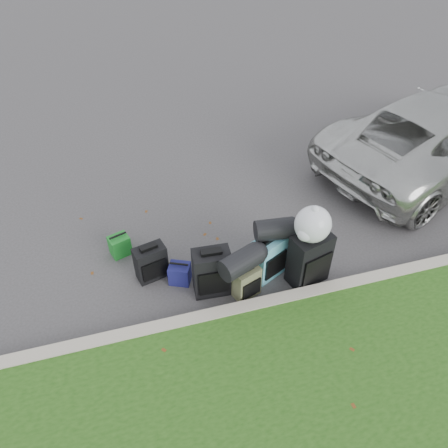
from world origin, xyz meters
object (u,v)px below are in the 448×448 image
object	(u,v)px
suitcase_teal	(268,257)
tote_navy	(180,274)
suitcase_olive	(246,282)
tote_green	(120,245)
suitcase_large_black_right	(309,259)
suitcase_large_black_left	(212,272)
suv	(440,134)
suitcase_small_black	(151,263)

from	to	relation	value
suitcase_teal	tote_navy	xyz separation A→B (m)	(-1.24, 0.20, -0.18)
suitcase_olive	tote_green	size ratio (longest dim) A/B	1.50
suitcase_large_black_right	suitcase_teal	bearing A→B (deg)	139.47
tote_green	tote_navy	size ratio (longest dim) A/B	1.05
suitcase_large_black_left	suitcase_olive	world-z (taller)	suitcase_large_black_left
suitcase_large_black_right	suv	bearing A→B (deg)	15.82
suitcase_large_black_right	tote_green	xyz separation A→B (m)	(-2.50, 1.25, -0.25)
suitcase_large_black_left	tote_green	xyz separation A→B (m)	(-1.15, 1.08, -0.20)
tote_navy	tote_green	bearing A→B (deg)	157.69
suv	suitcase_teal	world-z (taller)	suv
tote_green	suitcase_teal	bearing A→B (deg)	-44.65
suitcase_small_black	suitcase_olive	bearing A→B (deg)	-43.94
suv	tote_green	size ratio (longest dim) A/B	14.98
suv	suitcase_small_black	xyz separation A→B (m)	(-5.60, -1.39, -0.41)
suitcase_large_black_left	tote_navy	distance (m)	0.53
suitcase_teal	suv	bearing A→B (deg)	-0.80
suitcase_olive	suitcase_teal	size ratio (longest dim) A/B	0.73
tote_green	tote_navy	world-z (taller)	tote_green
suitcase_small_black	suitcase_large_black_right	bearing A→B (deg)	-31.29
suitcase_large_black_left	suitcase_large_black_right	world-z (taller)	suitcase_large_black_right
suv	suitcase_large_black_left	distance (m)	5.20
suitcase_teal	tote_navy	bearing A→B (deg)	145.54
suitcase_small_black	tote_navy	distance (m)	0.44
suitcase_small_black	suitcase_teal	size ratio (longest dim) A/B	0.82
suitcase_small_black	tote_navy	world-z (taller)	suitcase_small_black
suitcase_large_black_left	suitcase_olive	bearing A→B (deg)	-20.80
suitcase_small_black	suitcase_teal	bearing A→B (deg)	-28.38
suv	suitcase_teal	bearing A→B (deg)	96.16
suv	suitcase_olive	world-z (taller)	suv
suitcase_large_black_left	suitcase_large_black_right	size ratio (longest dim) A/B	0.89
suitcase_small_black	suitcase_teal	xyz separation A→B (m)	(1.60, -0.41, 0.06)
tote_green	suitcase_large_black_left	bearing A→B (deg)	-61.10
suitcase_olive	tote_navy	world-z (taller)	suitcase_olive
suv	suitcase_olive	size ratio (longest dim) A/B	10.01
suitcase_olive	suv	bearing A→B (deg)	5.19
suv	suitcase_large_black_right	size ratio (longest dim) A/B	5.98
suv	tote_navy	size ratio (longest dim) A/B	15.71
tote_green	tote_navy	bearing A→B (deg)	-64.48
suv	suitcase_large_black_left	size ratio (longest dim) A/B	6.74
suitcase_olive	tote_green	distance (m)	2.03
suitcase_small_black	suitcase_large_black_right	distance (m)	2.21
suitcase_small_black	suitcase_olive	xyz separation A→B (m)	(1.19, -0.69, -0.03)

